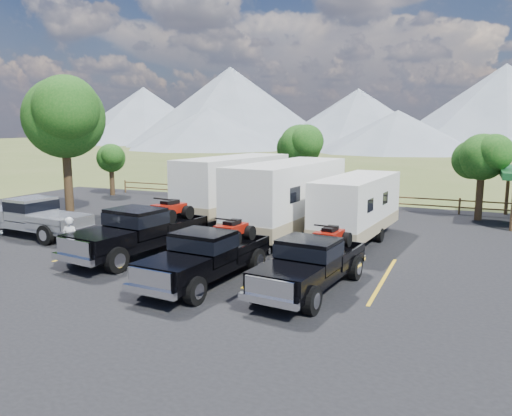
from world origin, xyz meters
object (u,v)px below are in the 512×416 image
at_px(tree_big_nw, 64,118).
at_px(trailer_right, 357,207).
at_px(pickup_silver, 34,216).
at_px(trailer_left, 234,187).
at_px(rig_left, 141,230).
at_px(trailer_center, 288,198).
at_px(rig_right, 312,262).
at_px(rig_center, 208,254).
at_px(person_a, 71,240).

bearing_deg(tree_big_nw, trailer_right, 1.17).
bearing_deg(pickup_silver, trailer_right, 115.39).
bearing_deg(trailer_left, trailer_right, -11.05).
relative_size(rig_left, pickup_silver, 1.08).
relative_size(rig_left, trailer_left, 0.67).
bearing_deg(trailer_right, pickup_silver, -154.67).
relative_size(trailer_center, trailer_right, 1.20).
height_order(tree_big_nw, rig_right, tree_big_nw).
bearing_deg(trailer_left, trailer_center, -27.24).
bearing_deg(rig_center, trailer_center, 94.01).
height_order(rig_left, trailer_right, trailer_right).
distance_m(rig_center, pickup_silver, 11.16).
xyz_separation_m(tree_big_nw, rig_left, (9.12, -5.65, -4.52)).
distance_m(tree_big_nw, rig_right, 18.61).
distance_m(rig_right, pickup_silver, 14.38).
xyz_separation_m(trailer_left, trailer_right, (7.40, -2.64, -0.28)).
height_order(trailer_right, pickup_silver, trailer_right).
xyz_separation_m(rig_center, trailer_left, (-4.15, 10.54, 0.86)).
bearing_deg(tree_big_nw, rig_left, -31.77).
xyz_separation_m(trailer_left, pickup_silver, (-6.64, -7.69, -0.85)).
bearing_deg(trailer_right, person_a, -133.13).
bearing_deg(rig_center, tree_big_nw, 155.25).
xyz_separation_m(tree_big_nw, rig_right, (16.60, -7.00, -4.65)).
bearing_deg(rig_right, tree_big_nw, 163.58).
relative_size(trailer_left, trailer_right, 1.18).
bearing_deg(person_a, trailer_left, -108.85).
relative_size(rig_right, pickup_silver, 0.94).
height_order(trailer_right, person_a, trailer_right).
bearing_deg(trailer_right, trailer_center, -166.10).
bearing_deg(trailer_center, trailer_left, 150.31).
xyz_separation_m(tree_big_nw, rig_center, (13.20, -7.57, -4.62)).
bearing_deg(person_a, rig_left, -141.10).
relative_size(tree_big_nw, trailer_left, 0.79).
bearing_deg(rig_left, trailer_left, 99.15).
bearing_deg(trailer_left, rig_center, -59.95).
xyz_separation_m(rig_center, trailer_right, (3.25, 7.91, 0.58)).
relative_size(trailer_right, person_a, 4.72).
bearing_deg(trailer_center, tree_big_nw, -174.41).
xyz_separation_m(rig_right, person_a, (-9.23, -0.64, -0.02)).
height_order(tree_big_nw, pickup_silver, tree_big_nw).
bearing_deg(person_a, tree_big_nw, -55.93).
relative_size(tree_big_nw, person_a, 4.40).
bearing_deg(trailer_center, rig_left, -121.22).
bearing_deg(trailer_left, person_a, -90.38).
distance_m(trailer_left, person_a, 10.78).
xyz_separation_m(rig_center, person_a, (-5.82, -0.07, -0.05)).
height_order(trailer_center, pickup_silver, trailer_center).
relative_size(rig_left, rig_center, 1.12).
height_order(rig_center, pickup_silver, rig_center).
distance_m(trailer_center, pickup_silver, 11.89).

